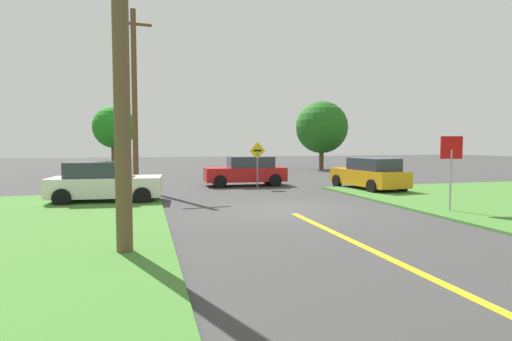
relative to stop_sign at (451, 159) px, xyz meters
name	(u,v)px	position (x,y,z in m)	size (l,w,h in m)	color
ground_plane	(284,209)	(-5.19, 2.11, -1.83)	(120.00, 120.00, 0.00)	#3C3C3C
lane_stripe_center	(438,281)	(-5.19, -5.89, -1.82)	(0.20, 14.00, 0.01)	yellow
stop_sign	(451,159)	(0.00, 0.00, 0.00)	(0.75, 0.18, 2.59)	#9EA0A8
car_on_crossroad	(369,174)	(0.94, 6.84, -1.02)	(2.26, 4.66, 1.62)	orange
car_approaching_junction	(246,171)	(-4.52, 10.57, -1.02)	(4.49, 2.06, 1.62)	red
parked_car_near_building	(105,182)	(-11.52, 5.60, -1.02)	(4.37, 2.39, 1.62)	white
utility_pole_near	(121,66)	(-10.40, -2.72, 2.10)	(1.80, 0.34, 7.66)	brown
utility_pole_mid	(135,98)	(-10.42, 10.17, 2.83)	(1.80, 0.32, 9.03)	brown
direction_sign	(257,159)	(-4.28, 9.13, -0.32)	(0.90, 0.17, 2.43)	slate
oak_tree_left	(322,127)	(5.55, 23.05, 1.99)	(4.71, 4.71, 6.18)	brown
pine_tree_center	(114,128)	(-12.04, 19.41, 1.66)	(3.00, 3.00, 5.03)	brown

